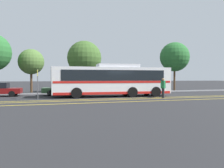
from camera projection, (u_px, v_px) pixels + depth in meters
The scene contains 13 objects.
ground_plane at pixel (118, 97), 21.92m from camera, with size 220.00×220.00×0.00m, color #262628.
lane_strip_0 at pixel (119, 98), 19.93m from camera, with size 0.20×31.72×0.01m, color gold.
lane_strip_1 at pixel (122, 99), 18.96m from camera, with size 0.20×31.72×0.01m, color gold.
lane_strip_2 at pixel (130, 102), 17.24m from camera, with size 0.20×31.72×0.01m, color gold.
curb_strip at pixel (100, 92), 27.05m from camera, with size 39.72×0.36×0.15m, color #99999E.
transit_bus at pixel (112, 80), 21.99m from camera, with size 12.14×3.23×3.27m.
parked_car_0 at pixel (0, 89), 22.15m from camera, with size 4.04×2.05×1.42m.
parked_car_1 at pixel (64, 89), 23.71m from camera, with size 4.81×2.18×1.39m.
pedestrian_0 at pixel (163, 86), 20.60m from camera, with size 0.32×0.46×1.86m.
bus_stop_sign at pixel (38, 80), 19.12m from camera, with size 0.07×0.40×2.65m.
tree_0 at pixel (31, 62), 27.94m from camera, with size 3.24×3.24×5.58m.
tree_1 at pixel (175, 57), 31.59m from camera, with size 4.22×4.22×7.05m.
tree_3 at pixel (84, 58), 28.91m from camera, with size 4.51×4.51×6.79m.
Camera 1 is at (-6.69, -20.83, 1.87)m, focal length 35.00 mm.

